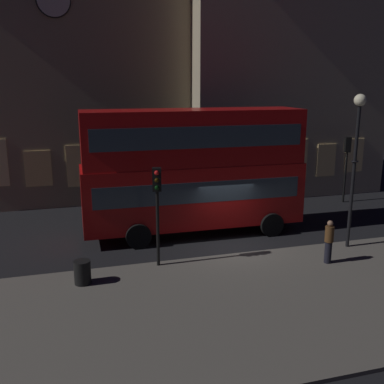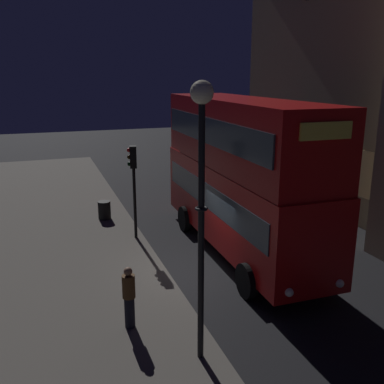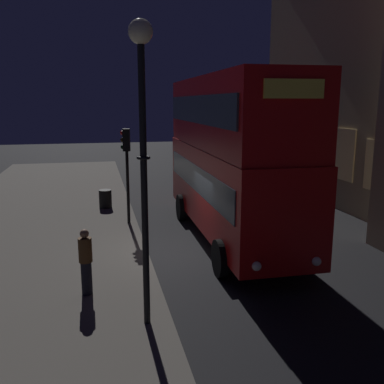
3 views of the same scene
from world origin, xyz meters
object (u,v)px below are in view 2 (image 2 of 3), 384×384
Objects in this scene: traffic_light_near_kerb at (133,173)px; pedestrian at (129,297)px; litter_bin at (104,210)px; street_lamp at (202,172)px; double_decker_bus at (240,170)px.

traffic_light_near_kerb is 6.66m from pedestrian.
traffic_light_near_kerb is 3.68m from litter_bin.
pedestrian is at bearing -143.71° from street_lamp.
pedestrian is 9.06m from litter_bin.
litter_bin is (-10.78, -0.61, -3.98)m from street_lamp.
litter_bin is at bearing -152.03° from traffic_light_near_kerb.
traffic_light_near_kerb is at bearing 16.37° from litter_bin.
street_lamp is at bearing -32.03° from double_decker_bus.
double_decker_bus is 7.15m from litter_bin.
litter_bin is at bearing -176.78° from street_lamp.
pedestrian is (6.23, -1.50, -1.81)m from traffic_light_near_kerb.
double_decker_bus reaches higher than traffic_light_near_kerb.
street_lamp reaches higher than traffic_light_near_kerb.
traffic_light_near_kerb is (-2.34, -3.43, -0.34)m from double_decker_bus.
traffic_light_near_kerb is 8.17m from street_lamp.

